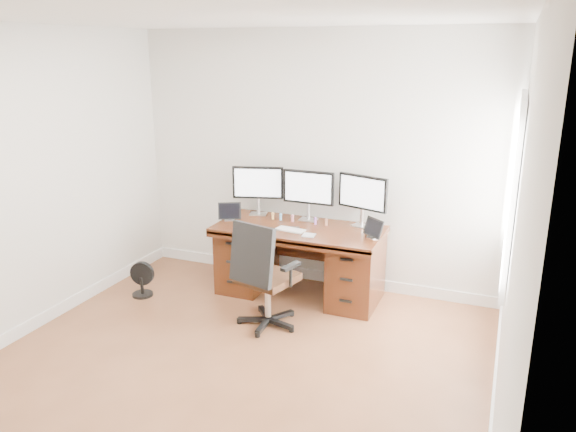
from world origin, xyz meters
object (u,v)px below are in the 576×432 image
at_px(desk, 300,258).
at_px(keyboard, 291,230).
at_px(office_chair, 264,292).
at_px(monitor_center, 308,189).
at_px(floor_fan, 142,280).

relative_size(desk, keyboard, 5.88).
distance_m(office_chair, monitor_center, 1.27).
xyz_separation_m(desk, monitor_center, (-0.00, 0.24, 0.68)).
xyz_separation_m(desk, keyboard, (-0.04, -0.17, 0.36)).
xyz_separation_m(floor_fan, monitor_center, (1.51, 0.90, 0.91)).
distance_m(floor_fan, monitor_center, 1.98).
bearing_deg(monitor_center, office_chair, -92.29).
height_order(office_chair, floor_fan, office_chair).
distance_m(floor_fan, keyboard, 1.66).
distance_m(desk, monitor_center, 0.72).
bearing_deg(office_chair, monitor_center, 101.96).
distance_m(office_chair, floor_fan, 1.48).
bearing_deg(keyboard, monitor_center, 92.33).
bearing_deg(desk, keyboard, -103.61).
bearing_deg(monitor_center, keyboard, -95.35).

